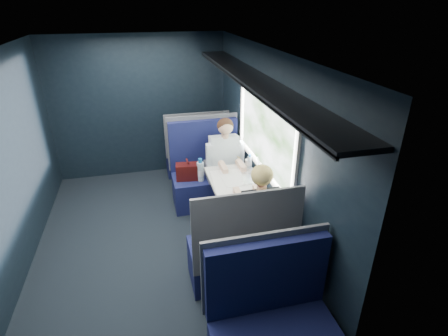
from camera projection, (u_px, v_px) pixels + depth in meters
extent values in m
cube|color=black|center=(154.00, 244.00, 4.36)|extent=(2.80, 4.20, 0.01)
cube|color=black|center=(269.00, 148.00, 4.16)|extent=(0.10, 4.20, 2.30)
cube|color=black|center=(0.00, 174.00, 3.55)|extent=(0.10, 4.20, 2.30)
cube|color=black|center=(140.00, 107.00, 5.73)|extent=(2.80, 0.10, 2.30)
cube|color=black|center=(160.00, 314.00, 1.98)|extent=(2.80, 0.10, 2.30)
cube|color=silver|center=(132.00, 46.00, 3.33)|extent=(2.80, 4.20, 0.10)
cube|color=beige|center=(266.00, 99.00, 3.89)|extent=(0.03, 1.84, 0.07)
cube|color=beige|center=(262.00, 168.00, 4.26)|extent=(0.03, 1.84, 0.07)
cube|color=beige|center=(295.00, 167.00, 3.30)|extent=(0.03, 0.07, 0.78)
cube|color=beige|center=(242.00, 113.00, 4.85)|extent=(0.03, 0.07, 0.78)
cube|color=black|center=(253.00, 79.00, 3.75)|extent=(0.36, 4.10, 0.04)
cube|color=black|center=(238.00, 82.00, 3.72)|extent=(0.02, 4.10, 0.03)
cube|color=red|center=(267.00, 86.00, 3.82)|extent=(0.01, 0.10, 0.12)
cylinder|color=#54565E|center=(222.00, 211.00, 4.39)|extent=(0.08, 0.08, 0.70)
cube|color=silver|center=(237.00, 184.00, 4.27)|extent=(0.62, 1.00, 0.04)
cube|color=#0D103A|center=(208.00, 190.00, 5.12)|extent=(1.00, 0.50, 0.45)
cube|color=#0D103A|center=(203.00, 145.00, 5.12)|extent=(1.00, 0.10, 0.75)
cube|color=#54565E|center=(203.00, 142.00, 5.16)|extent=(1.04, 0.03, 0.82)
cube|color=#54565E|center=(208.00, 172.00, 4.94)|extent=(0.06, 0.40, 0.20)
cube|color=#3F0E0D|center=(188.00, 172.00, 4.91)|extent=(0.34, 0.21, 0.23)
cylinder|color=#3F0E0D|center=(187.00, 161.00, 4.84)|extent=(0.04, 0.14, 0.03)
cylinder|color=silver|center=(201.00, 171.00, 4.87)|extent=(0.10, 0.10, 0.27)
cylinder|color=#165FAC|center=(200.00, 161.00, 4.79)|extent=(0.06, 0.06, 0.06)
cube|color=#0D103A|center=(237.00, 260.00, 3.76)|extent=(1.00, 0.50, 0.45)
cube|color=#0D103A|center=(246.00, 230.00, 3.23)|extent=(1.00, 0.10, 0.75)
cube|color=#54565E|center=(248.00, 232.00, 3.18)|extent=(1.04, 0.03, 0.82)
cube|color=#54565E|center=(236.00, 232.00, 3.66)|extent=(0.06, 0.40, 0.20)
cube|color=#0D103A|center=(196.00, 160.00, 6.08)|extent=(1.00, 0.40, 0.45)
cube|color=#0D103A|center=(197.00, 135.00, 5.63)|extent=(1.00, 0.10, 0.66)
cube|color=#54565E|center=(197.00, 135.00, 5.57)|extent=(1.04, 0.03, 0.72)
cube|color=#0D103A|center=(267.00, 276.00, 2.77)|extent=(1.00, 0.10, 0.66)
cube|color=#54565E|center=(265.00, 269.00, 2.80)|extent=(1.04, 0.03, 0.72)
cube|color=black|center=(227.00, 174.00, 4.92)|extent=(0.36, 0.44, 0.16)
cube|color=black|center=(230.00, 200.00, 4.88)|extent=(0.32, 0.12, 0.45)
cube|color=silver|center=(224.00, 153.00, 4.95)|extent=(0.40, 0.29, 0.53)
cylinder|color=#D8A88C|center=(225.00, 136.00, 4.79)|extent=(0.10, 0.10, 0.06)
sphere|color=#D8A88C|center=(225.00, 127.00, 4.71)|extent=(0.21, 0.21, 0.21)
sphere|color=#382114|center=(225.00, 125.00, 4.72)|extent=(0.22, 0.22, 0.22)
cube|color=silver|center=(210.00, 156.00, 4.87)|extent=(0.09, 0.12, 0.34)
cube|color=silver|center=(240.00, 153.00, 4.96)|extent=(0.09, 0.12, 0.34)
cube|color=black|center=(256.00, 226.00, 3.80)|extent=(0.36, 0.44, 0.16)
cube|color=black|center=(249.00, 237.00, 4.11)|extent=(0.32, 0.12, 0.45)
cube|color=black|center=(262.00, 214.00, 3.55)|extent=(0.40, 0.29, 0.53)
cylinder|color=#D8A88C|center=(262.00, 189.00, 3.46)|extent=(0.10, 0.10, 0.06)
sphere|color=#D8A88C|center=(262.00, 176.00, 3.42)|extent=(0.21, 0.21, 0.21)
sphere|color=#D1B861|center=(262.00, 175.00, 3.40)|extent=(0.22, 0.22, 0.22)
cube|color=black|center=(240.00, 215.00, 3.54)|extent=(0.09, 0.12, 0.34)
cube|color=black|center=(280.00, 210.00, 3.63)|extent=(0.09, 0.12, 0.34)
cube|color=#D1B861|center=(264.00, 207.00, 3.45)|extent=(0.26, 0.07, 0.36)
cube|color=white|center=(233.00, 182.00, 4.26)|extent=(0.52, 0.72, 0.01)
cube|color=silver|center=(251.00, 178.00, 4.33)|extent=(0.28, 0.34, 0.01)
cube|color=silver|center=(260.00, 169.00, 4.30)|extent=(0.07, 0.30, 0.21)
cube|color=black|center=(260.00, 169.00, 4.30)|extent=(0.06, 0.26, 0.17)
cylinder|color=silver|center=(250.00, 162.00, 4.58)|extent=(0.06, 0.06, 0.16)
cylinder|color=#165FAC|center=(250.00, 156.00, 4.54)|extent=(0.03, 0.03, 0.04)
cylinder|color=white|center=(248.00, 162.00, 4.67)|extent=(0.07, 0.07, 0.09)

